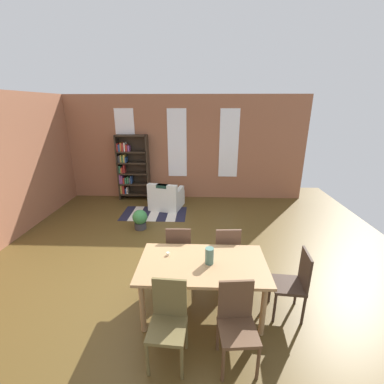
% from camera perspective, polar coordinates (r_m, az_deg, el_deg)
% --- Properties ---
extents(ground_plane, '(9.50, 9.50, 0.00)m').
position_cam_1_polar(ground_plane, '(4.76, -7.20, -16.19)').
color(ground_plane, brown).
extents(back_wall_brick, '(7.42, 0.12, 3.00)m').
position_cam_1_polar(back_wall_brick, '(7.69, -3.25, 9.66)').
color(back_wall_brick, '#985D41').
rests_on(back_wall_brick, ground).
extents(window_pane_0, '(0.55, 0.02, 1.95)m').
position_cam_1_polar(window_pane_0, '(7.88, -14.42, 10.44)').
color(window_pane_0, white).
extents(window_pane_1, '(0.55, 0.02, 1.95)m').
position_cam_1_polar(window_pane_1, '(7.59, -3.32, 10.70)').
color(window_pane_1, white).
extents(window_pane_2, '(0.55, 0.02, 1.95)m').
position_cam_1_polar(window_pane_2, '(7.60, 8.19, 10.55)').
color(window_pane_2, white).
extents(dining_table, '(1.67, 0.94, 0.76)m').
position_cam_1_polar(dining_table, '(3.53, 2.37, -16.66)').
color(dining_table, '#9F784E').
rests_on(dining_table, ground).
extents(vase_on_table, '(0.11, 0.11, 0.22)m').
position_cam_1_polar(vase_on_table, '(3.41, 3.89, -13.94)').
color(vase_on_table, '#4C7266').
rests_on(vase_on_table, dining_table).
extents(tealight_candle_0, '(0.04, 0.04, 0.04)m').
position_cam_1_polar(tealight_candle_0, '(3.62, -5.37, -13.52)').
color(tealight_candle_0, silver).
rests_on(tealight_candle_0, dining_table).
extents(dining_chair_near_right, '(0.44, 0.44, 0.95)m').
position_cam_1_polar(dining_chair_near_right, '(3.12, 9.92, -26.47)').
color(dining_chair_near_right, brown).
rests_on(dining_chair_near_right, ground).
extents(dining_chair_far_right, '(0.42, 0.42, 0.95)m').
position_cam_1_polar(dining_chair_far_right, '(4.21, 7.64, -12.92)').
color(dining_chair_far_right, brown).
rests_on(dining_chair_far_right, ground).
extents(dining_chair_far_left, '(0.41, 0.41, 0.95)m').
position_cam_1_polar(dining_chair_far_left, '(4.21, -2.90, -12.81)').
color(dining_chair_far_left, '#50372A').
rests_on(dining_chair_far_left, ground).
extents(dining_chair_head_right, '(0.43, 0.43, 0.95)m').
position_cam_1_polar(dining_chair_head_right, '(3.82, 21.74, -17.97)').
color(dining_chair_head_right, '#38281E').
rests_on(dining_chair_head_right, ground).
extents(dining_chair_near_left, '(0.43, 0.43, 0.95)m').
position_cam_1_polar(dining_chair_near_left, '(3.12, -5.30, -26.34)').
color(dining_chair_near_left, brown).
rests_on(dining_chair_near_left, ground).
extents(bookshelf_tall, '(0.91, 0.31, 1.91)m').
position_cam_1_polar(bookshelf_tall, '(7.79, -13.39, 5.31)').
color(bookshelf_tall, '#2D2319').
rests_on(bookshelf_tall, ground).
extents(armchair_white, '(0.95, 0.95, 0.75)m').
position_cam_1_polar(armchair_white, '(7.10, -5.74, -1.38)').
color(armchair_white, silver).
rests_on(armchair_white, ground).
extents(potted_plant_by_shelf, '(0.34, 0.34, 0.46)m').
position_cam_1_polar(potted_plant_by_shelf, '(6.02, -11.46, -5.89)').
color(potted_plant_by_shelf, '#333338').
rests_on(potted_plant_by_shelf, ground).
extents(striped_rug, '(1.67, 0.96, 0.01)m').
position_cam_1_polar(striped_rug, '(6.85, -8.38, -4.74)').
color(striped_rug, '#1E1E33').
rests_on(striped_rug, ground).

